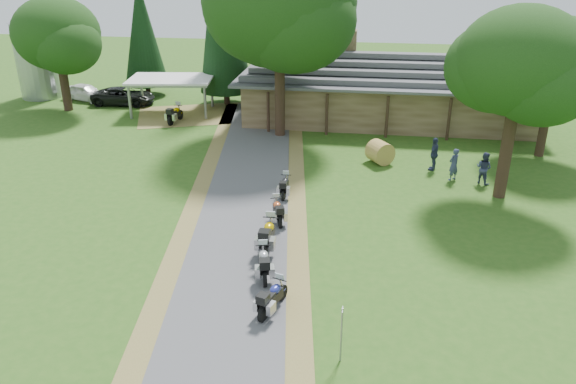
# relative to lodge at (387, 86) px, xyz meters

# --- Properties ---
(ground) EXTENTS (120.00, 120.00, 0.00)m
(ground) POSITION_rel_lodge_xyz_m (-6.00, -24.00, -2.45)
(ground) COLOR #2B5618
(ground) RESTS_ON ground
(driveway) EXTENTS (51.95, 51.95, 0.00)m
(driveway) POSITION_rel_lodge_xyz_m (-6.50, -20.00, -2.45)
(driveway) COLOR #4D4D4F
(driveway) RESTS_ON ground
(lodge) EXTENTS (21.40, 9.40, 4.90)m
(lodge) POSITION_rel_lodge_xyz_m (0.00, 0.00, 0.00)
(lodge) COLOR brown
(lodge) RESTS_ON ground
(silo) EXTENTS (3.39, 3.39, 6.64)m
(silo) POSITION_rel_lodge_xyz_m (-28.76, 2.36, 0.87)
(silo) COLOR gray
(silo) RESTS_ON ground
(carport) EXTENTS (6.67, 4.90, 2.68)m
(carport) POSITION_rel_lodge_xyz_m (-16.13, -0.71, -1.11)
(carport) COLOR white
(carport) RESTS_ON ground
(car_white_sedan) EXTENTS (3.63, 5.58, 1.72)m
(car_white_sedan) POSITION_rel_lodge_xyz_m (-24.52, 1.79, -1.59)
(car_white_sedan) COLOR white
(car_white_sedan) RESTS_ON ground
(car_dark_suv) EXTENTS (2.59, 5.52, 2.07)m
(car_dark_suv) POSITION_rel_lodge_xyz_m (-20.88, 1.01, -1.42)
(car_dark_suv) COLOR black
(car_dark_suv) RESTS_ON ground
(motorcycle_row_a) EXTENTS (1.11, 1.86, 1.21)m
(motorcycle_row_a) POSITION_rel_lodge_xyz_m (-4.16, -24.86, -1.85)
(motorcycle_row_a) COLOR navy
(motorcycle_row_a) RESTS_ON ground
(motorcycle_row_b) EXTENTS (1.04, 1.97, 1.29)m
(motorcycle_row_b) POSITION_rel_lodge_xyz_m (-4.89, -22.67, -1.81)
(motorcycle_row_b) COLOR #9EA0A5
(motorcycle_row_b) RESTS_ON ground
(motorcycle_row_c) EXTENTS (0.70, 2.11, 1.44)m
(motorcycle_row_c) POSITION_rel_lodge_xyz_m (-5.11, -20.54, -1.73)
(motorcycle_row_c) COLOR #D1A300
(motorcycle_row_c) RESTS_ON ground
(motorcycle_row_d) EXTENTS (1.08, 1.83, 1.19)m
(motorcycle_row_d) POSITION_rel_lodge_xyz_m (-5.14, -17.94, -1.86)
(motorcycle_row_d) COLOR #CF5526
(motorcycle_row_d) RESTS_ON ground
(motorcycle_row_e) EXTENTS (0.60, 1.71, 1.16)m
(motorcycle_row_e) POSITION_rel_lodge_xyz_m (-5.25, -14.97, -1.87)
(motorcycle_row_e) COLOR black
(motorcycle_row_e) RESTS_ON ground
(motorcycle_carport_a) EXTENTS (0.90, 2.10, 1.39)m
(motorcycle_carport_a) POSITION_rel_lodge_xyz_m (-15.08, -3.26, -1.75)
(motorcycle_carport_a) COLOR #E0B800
(motorcycle_carport_a) RESTS_ON ground
(person_a) EXTENTS (0.74, 0.72, 2.11)m
(person_a) POSITION_rel_lodge_xyz_m (3.53, -11.54, -1.39)
(person_a) COLOR #343C5D
(person_a) RESTS_ON ground
(person_b) EXTENTS (0.72, 0.70, 2.07)m
(person_b) POSITION_rel_lodge_xyz_m (5.07, -11.79, -1.41)
(person_b) COLOR #343C5D
(person_b) RESTS_ON ground
(person_c) EXTENTS (0.66, 0.76, 2.26)m
(person_c) POSITION_rel_lodge_xyz_m (2.61, -10.14, -1.32)
(person_c) COLOR #343C5D
(person_c) RESTS_ON ground
(hay_bale) EXTENTS (1.79, 1.76, 1.34)m
(hay_bale) POSITION_rel_lodge_xyz_m (-0.42, -9.48, -1.78)
(hay_bale) COLOR olive
(hay_bale) RESTS_ON ground
(sign_post) EXTENTS (0.35, 0.06, 1.94)m
(sign_post) POSITION_rel_lodge_xyz_m (-1.64, -27.15, -1.48)
(sign_post) COLOR gray
(sign_post) RESTS_ON ground
(oak_lodge_left) EXTENTS (9.63, 9.63, 13.96)m
(oak_lodge_left) POSITION_rel_lodge_xyz_m (-7.10, -5.09, 4.53)
(oak_lodge_left) COLOR #17340F
(oak_lodge_left) RESTS_ON ground
(oak_lodge_right) EXTENTS (5.83, 5.83, 9.36)m
(oak_lodge_right) POSITION_rel_lodge_xyz_m (9.27, -6.75, 2.23)
(oak_lodge_right) COLOR #17340F
(oak_lodge_right) RESTS_ON ground
(oak_driveway) EXTENTS (6.09, 6.09, 11.11)m
(oak_driveway) POSITION_rel_lodge_xyz_m (5.65, -13.46, 3.10)
(oak_driveway) COLOR #17340F
(oak_driveway) RESTS_ON ground
(oak_silo) EXTENTS (6.37, 6.37, 9.40)m
(oak_silo) POSITION_rel_lodge_xyz_m (-24.49, -1.25, 2.25)
(oak_silo) COLOR #17340F
(oak_silo) RESTS_ON ground
(cedar_near) EXTENTS (4.12, 4.12, 15.31)m
(cedar_near) POSITION_rel_lodge_xyz_m (-12.67, 2.40, 5.21)
(cedar_near) COLOR black
(cedar_near) RESTS_ON ground
(cedar_far) EXTENTS (3.62, 3.62, 9.64)m
(cedar_far) POSITION_rel_lodge_xyz_m (-20.11, 4.33, 2.37)
(cedar_far) COLOR black
(cedar_far) RESTS_ON ground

